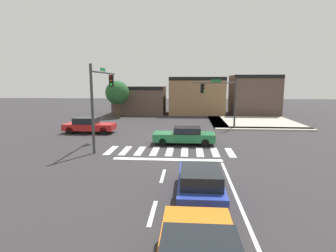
{
  "coord_description": "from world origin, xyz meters",
  "views": [
    {
      "loc": [
        1.26,
        -22.68,
        4.68
      ],
      "look_at": [
        -0.39,
        -0.86,
        1.21
      ],
      "focal_mm": 28.88,
      "sensor_mm": 36.0,
      "label": 1
    }
  ],
  "objects_px": {
    "car_green": "(185,136)",
    "roadside_tree": "(117,93)",
    "traffic_signal_southwest": "(102,91)",
    "car_blue": "(200,182)",
    "car_red": "(89,125)",
    "traffic_signal_northeast": "(220,94)"
  },
  "relations": [
    {
      "from": "car_green",
      "to": "roadside_tree",
      "type": "bearing_deg",
      "value": -59.57
    },
    {
      "from": "traffic_signal_southwest",
      "to": "car_blue",
      "type": "relative_size",
      "value": 1.33
    },
    {
      "from": "traffic_signal_southwest",
      "to": "car_red",
      "type": "height_order",
      "value": "traffic_signal_southwest"
    },
    {
      "from": "traffic_signal_southwest",
      "to": "car_blue",
      "type": "height_order",
      "value": "traffic_signal_southwest"
    },
    {
      "from": "traffic_signal_northeast",
      "to": "car_blue",
      "type": "xyz_separation_m",
      "value": [
        -2.69,
        -17.63,
        -2.85
      ]
    },
    {
      "from": "traffic_signal_southwest",
      "to": "car_blue",
      "type": "distance_m",
      "value": 11.69
    },
    {
      "from": "traffic_signal_southwest",
      "to": "roadside_tree",
      "type": "bearing_deg",
      "value": 11.27
    },
    {
      "from": "car_red",
      "to": "traffic_signal_northeast",
      "type": "bearing_deg",
      "value": 15.43
    },
    {
      "from": "traffic_signal_northeast",
      "to": "traffic_signal_southwest",
      "type": "bearing_deg",
      "value": 42.68
    },
    {
      "from": "car_green",
      "to": "car_blue",
      "type": "relative_size",
      "value": 1.05
    },
    {
      "from": "traffic_signal_southwest",
      "to": "car_red",
      "type": "xyz_separation_m",
      "value": [
        -3.1,
        5.28,
        -3.37
      ]
    },
    {
      "from": "traffic_signal_southwest",
      "to": "roadside_tree",
      "type": "relative_size",
      "value": 1.18
    },
    {
      "from": "roadside_tree",
      "to": "traffic_signal_southwest",
      "type": "bearing_deg",
      "value": -78.73
    },
    {
      "from": "car_green",
      "to": "car_red",
      "type": "bearing_deg",
      "value": -24.42
    },
    {
      "from": "roadside_tree",
      "to": "car_green",
      "type": "bearing_deg",
      "value": -59.57
    },
    {
      "from": "car_blue",
      "to": "car_red",
      "type": "height_order",
      "value": "car_red"
    },
    {
      "from": "roadside_tree",
      "to": "car_red",
      "type": "bearing_deg",
      "value": -88.32
    },
    {
      "from": "car_green",
      "to": "roadside_tree",
      "type": "xyz_separation_m",
      "value": [
        -9.5,
        16.17,
        2.7
      ]
    },
    {
      "from": "traffic_signal_northeast",
      "to": "roadside_tree",
      "type": "distance_m",
      "value": 15.51
    },
    {
      "from": "car_blue",
      "to": "roadside_tree",
      "type": "height_order",
      "value": "roadside_tree"
    },
    {
      "from": "car_blue",
      "to": "roadside_tree",
      "type": "xyz_separation_m",
      "value": [
        -10.27,
        26.17,
        2.66
      ]
    },
    {
      "from": "traffic_signal_southwest",
      "to": "traffic_signal_northeast",
      "type": "bearing_deg",
      "value": -47.32
    }
  ]
}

